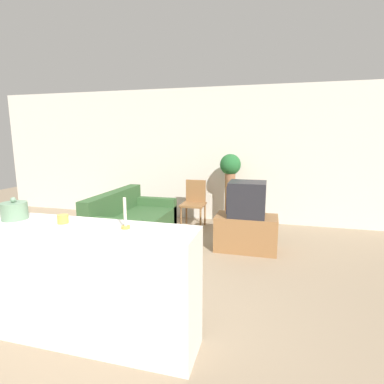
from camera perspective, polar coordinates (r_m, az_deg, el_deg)
The scene contains 12 objects.
ground_plane at distance 3.57m, azimuth -15.88°, elevation -18.73°, with size 14.00×14.00×0.00m, color gray.
wall_back at distance 6.32m, azimuth -0.47°, elevation 7.06°, with size 9.00×0.06×2.70m.
couch at distance 4.97m, azimuth -11.36°, elevation -6.33°, with size 0.91×1.66×0.85m.
tv_stand at distance 4.71m, azimuth 10.25°, elevation -7.66°, with size 0.93×0.52×0.54m.
television at distance 4.58m, azimuth 10.38°, elevation -1.31°, with size 0.56×0.49×0.52m.
wooden_chair at distance 5.80m, azimuth 0.42°, elevation -1.70°, with size 0.44×0.44×0.90m.
plant_stand at distance 5.90m, azimuth 7.15°, elevation -2.05°, with size 0.19×0.19×0.91m.
potted_plant at distance 5.79m, azimuth 7.31°, elevation 5.05°, with size 0.40×0.40×0.50m.
foreground_counter at distance 2.88m, azimuth -23.08°, elevation -15.24°, with size 2.32×0.44×1.02m.
decorative_bowl at distance 2.99m, azimuth -30.75°, elevation -3.08°, with size 0.21×0.21×0.19m.
candle_jar at distance 2.68m, azimuth -23.38°, elevation -4.73°, with size 0.09×0.09×0.07m.
candlestick at distance 2.36m, azimuth -12.60°, elevation -4.95°, with size 0.07×0.07×0.24m.
Camera 1 is at (1.66, -2.66, 1.71)m, focal length 28.00 mm.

